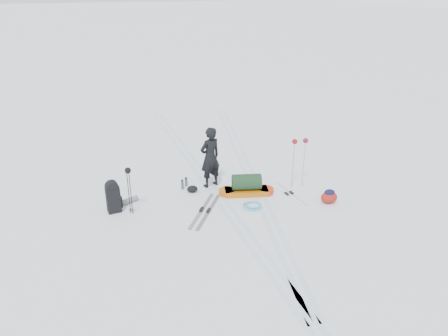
# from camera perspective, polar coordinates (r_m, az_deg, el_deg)

# --- Properties ---
(ground) EXTENTS (200.00, 200.00, 0.00)m
(ground) POSITION_cam_1_polar(r_m,az_deg,el_deg) (12.27, -0.13, -4.69)
(ground) COLOR white
(ground) RESTS_ON ground
(snow_hill_backdrop) EXTENTS (359.50, 192.00, 162.45)m
(snow_hill_backdrop) POSITION_cam_1_polar(r_m,az_deg,el_deg) (137.18, 16.23, -10.21)
(snow_hill_backdrop) COLOR white
(snow_hill_backdrop) RESTS_ON ground
(ski_tracks) EXTENTS (3.38, 17.97, 0.01)m
(ski_tracks) POSITION_cam_1_polar(r_m,az_deg,el_deg) (13.16, 1.42, -2.57)
(ski_tracks) COLOR silver
(ski_tracks) RESTS_ON ground
(skier) EXTENTS (0.80, 0.67, 1.87)m
(skier) POSITION_cam_1_polar(r_m,az_deg,el_deg) (12.90, -1.83, 1.39)
(skier) COLOR black
(skier) RESTS_ON ground
(pulk_sled) EXTENTS (1.67, 0.76, 0.62)m
(pulk_sled) POSITION_cam_1_polar(r_m,az_deg,el_deg) (12.71, 2.96, -2.44)
(pulk_sled) COLOR #C25E0B
(pulk_sled) RESTS_ON ground
(expedition_rucksack) EXTENTS (0.88, 0.73, 0.91)m
(expedition_rucksack) POSITION_cam_1_polar(r_m,az_deg,el_deg) (12.09, -14.03, -3.67)
(expedition_rucksack) COLOR black
(expedition_rucksack) RESTS_ON ground
(ski_poles_black) EXTENTS (0.16, 0.17, 1.34)m
(ski_poles_black) POSITION_cam_1_polar(r_m,az_deg,el_deg) (11.58, -12.40, -1.05)
(ski_poles_black) COLOR black
(ski_poles_black) RESTS_ON ground
(ski_poles_silver) EXTENTS (0.49, 0.17, 1.54)m
(ski_poles_silver) POSITION_cam_1_polar(r_m,az_deg,el_deg) (12.91, 9.86, 2.76)
(ski_poles_silver) COLOR #A9ABB0
(ski_poles_silver) RESTS_ON ground
(touring_skis_grey) EXTENTS (1.28, 1.87, 0.07)m
(touring_skis_grey) POSITION_cam_1_polar(r_m,az_deg,el_deg) (11.90, -2.49, -5.60)
(touring_skis_grey) COLOR gray
(touring_skis_grey) RESTS_ON ground
(touring_skis_white) EXTENTS (0.52, 1.67, 0.06)m
(touring_skis_white) POSITION_cam_1_polar(r_m,az_deg,el_deg) (12.91, 8.48, -3.36)
(touring_skis_white) COLOR silver
(touring_skis_white) RESTS_ON ground
(rope_coil) EXTENTS (0.70, 0.70, 0.07)m
(rope_coil) POSITION_cam_1_polar(r_m,az_deg,el_deg) (12.14, 3.77, -4.91)
(rope_coil) COLOR #58A7D6
(rope_coil) RESTS_ON ground
(small_daypack) EXTENTS (0.52, 0.42, 0.41)m
(small_daypack) POSITION_cam_1_polar(r_m,az_deg,el_deg) (12.58, 13.57, -3.63)
(small_daypack) COLOR maroon
(small_daypack) RESTS_ON ground
(thermos_pair) EXTENTS (0.23, 0.27, 0.31)m
(thermos_pair) POSITION_cam_1_polar(r_m,az_deg,el_deg) (13.15, -5.23, -2.00)
(thermos_pair) COLOR #505356
(thermos_pair) RESTS_ON ground
(stuff_sack) EXTENTS (0.33, 0.25, 0.20)m
(stuff_sack) POSITION_cam_1_polar(r_m,az_deg,el_deg) (12.89, -4.17, -2.75)
(stuff_sack) COLOR black
(stuff_sack) RESTS_ON ground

